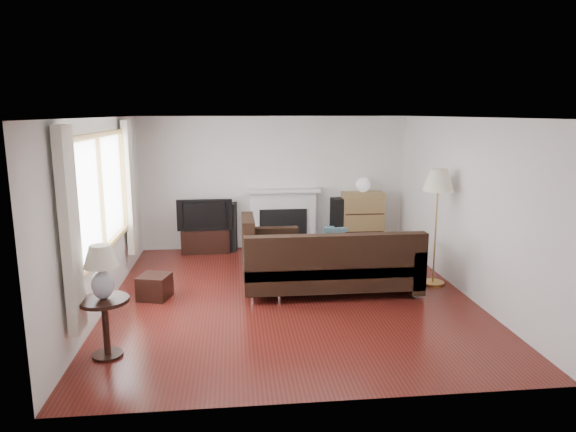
{
  "coord_description": "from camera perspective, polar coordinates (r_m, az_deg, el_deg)",
  "views": [
    {
      "loc": [
        -0.77,
        -6.9,
        2.56
      ],
      "look_at": [
        0.0,
        0.3,
        1.1
      ],
      "focal_mm": 32.0,
      "sensor_mm": 36.0,
      "label": 1
    }
  ],
  "objects": [
    {
      "name": "room",
      "position": [
        7.06,
        0.26,
        0.71
      ],
      "size": [
        5.1,
        5.6,
        2.54
      ],
      "color": "#581913",
      "rests_on": "ground"
    },
    {
      "name": "window",
      "position": [
        6.98,
        -19.98,
        2.39
      ],
      "size": [
        0.12,
        2.74,
        1.54
      ],
      "primitive_type": "cube",
      "color": "olive",
      "rests_on": "room"
    },
    {
      "name": "curtain_near",
      "position": [
        5.55,
        -23.04,
        -1.59
      ],
      "size": [
        0.1,
        0.35,
        2.1
      ],
      "primitive_type": "cube",
      "color": "white",
      "rests_on": "room"
    },
    {
      "name": "curtain_far",
      "position": [
        8.46,
        -17.18,
        3.01
      ],
      "size": [
        0.1,
        0.35,
        2.1
      ],
      "primitive_type": "cube",
      "color": "white",
      "rests_on": "room"
    },
    {
      "name": "fireplace",
      "position": [
        9.79,
        -0.58,
        -0.3
      ],
      "size": [
        1.4,
        0.26,
        1.15
      ],
      "primitive_type": "cube",
      "color": "white",
      "rests_on": "room"
    },
    {
      "name": "tv_stand",
      "position": [
        9.7,
        -9.11,
        -2.7
      ],
      "size": [
        0.88,
        0.4,
        0.44
      ],
      "primitive_type": "cube",
      "color": "black",
      "rests_on": "ground"
    },
    {
      "name": "television",
      "position": [
        9.59,
        -9.21,
        0.25
      ],
      "size": [
        1.0,
        0.13,
        0.58
      ],
      "primitive_type": "imported",
      "color": "black",
      "rests_on": "tv_stand"
    },
    {
      "name": "speaker_left",
      "position": [
        9.68,
        -6.5,
        -1.22
      ],
      "size": [
        0.29,
        0.33,
        0.91
      ],
      "primitive_type": "cube",
      "rotation": [
        0.0,
        0.0,
        -0.12
      ],
      "color": "black",
      "rests_on": "ground"
    },
    {
      "name": "speaker_right",
      "position": [
        9.87,
        5.68,
        -0.8
      ],
      "size": [
        0.31,
        0.35,
        0.97
      ],
      "primitive_type": "cube",
      "rotation": [
        0.0,
        0.0,
        0.13
      ],
      "color": "black",
      "rests_on": "ground"
    },
    {
      "name": "bookshelf",
      "position": [
        9.95,
        8.25,
        -0.43
      ],
      "size": [
        0.78,
        0.37,
        1.08
      ],
      "primitive_type": "cube",
      "color": "olive",
      "rests_on": "ground"
    },
    {
      "name": "globe_lamp",
      "position": [
        9.83,
        8.36,
        3.43
      ],
      "size": [
        0.27,
        0.27,
        0.27
      ],
      "primitive_type": "sphere",
      "color": "white",
      "rests_on": "bookshelf"
    },
    {
      "name": "sectional_sofa",
      "position": [
        7.45,
        4.8,
        -5.16
      ],
      "size": [
        2.72,
        1.99,
        0.88
      ],
      "primitive_type": "cube",
      "color": "black",
      "rests_on": "ground"
    },
    {
      "name": "coffee_table",
      "position": [
        8.95,
        4.39,
        -3.91
      ],
      "size": [
        1.15,
        0.83,
        0.4
      ],
      "primitive_type": "cube",
      "rotation": [
        0.0,
        0.0,
        -0.28
      ],
      "color": "olive",
      "rests_on": "ground"
    },
    {
      "name": "footstool",
      "position": [
        7.48,
        -14.59,
        -7.61
      ],
      "size": [
        0.49,
        0.49,
        0.34
      ],
      "primitive_type": "cube",
      "rotation": [
        0.0,
        0.0,
        -0.27
      ],
      "color": "black",
      "rests_on": "ground"
    },
    {
      "name": "floor_lamp",
      "position": [
        7.96,
        16.1,
        -1.25
      ],
      "size": [
        0.47,
        0.47,
        1.76
      ],
      "primitive_type": "cube",
      "rotation": [
        0.0,
        0.0,
        0.05
      ],
      "color": "#C29443",
      "rests_on": "ground"
    },
    {
      "name": "side_table",
      "position": [
        5.89,
        -19.58,
        -11.61
      ],
      "size": [
        0.52,
        0.52,
        0.65
      ],
      "primitive_type": "cube",
      "color": "black",
      "rests_on": "ground"
    },
    {
      "name": "table_lamp",
      "position": [
        5.68,
        -19.99,
        -5.93
      ],
      "size": [
        0.35,
        0.35,
        0.57
      ],
      "primitive_type": "cube",
      "color": "silver",
      "rests_on": "side_table"
    }
  ]
}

